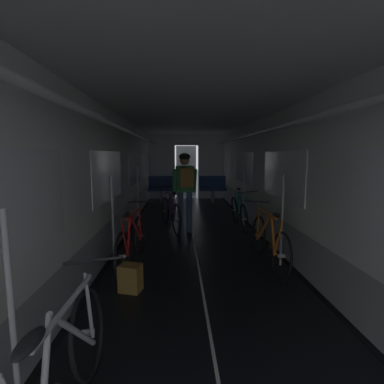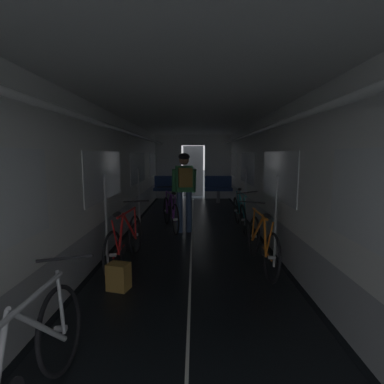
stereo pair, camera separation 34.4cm
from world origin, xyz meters
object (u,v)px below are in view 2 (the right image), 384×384
at_px(bicycle_red, 125,241).
at_px(person_cyclist_aisle, 184,184).
at_px(bicycle_purple_in_aisle, 171,213).
at_px(bicycle_teal, 240,213).
at_px(bicycle_orange, 262,243).
at_px(backpack_on_floor, 119,276).
at_px(bench_seat_far_left, 168,187).
at_px(bicycle_silver, 21,372).
at_px(bench_seat_far_right, 218,187).

height_order(bicycle_red, person_cyclist_aisle, person_cyclist_aisle).
bearing_deg(bicycle_purple_in_aisle, bicycle_teal, 1.32).
xyz_separation_m(bicycle_teal, person_cyclist_aisle, (-1.26, -0.30, 0.69)).
distance_m(bicycle_orange, backpack_on_floor, 2.12).
xyz_separation_m(bicycle_teal, bicycle_purple_in_aisle, (-1.58, -0.04, 0.00)).
xyz_separation_m(bench_seat_far_left, bicycle_red, (-0.10, -5.92, -0.18)).
bearing_deg(backpack_on_floor, bench_seat_far_left, 90.02).
relative_size(bicycle_orange, bicycle_purple_in_aisle, 1.04).
bearing_deg(bicycle_teal, bicycle_silver, -113.12).
xyz_separation_m(bicycle_silver, person_cyclist_aisle, (0.84, 4.60, 0.69)).
bearing_deg(bench_seat_far_left, bench_seat_far_right, 0.00).
bearing_deg(bench_seat_far_right, bicycle_purple_in_aisle, -110.26).
bearing_deg(person_cyclist_aisle, bicycle_orange, -58.04).
bearing_deg(bicycle_purple_in_aisle, person_cyclist_aisle, -39.19).
bearing_deg(bench_seat_far_left, bicycle_silver, -90.64).
distance_m(bench_seat_far_left, bicycle_red, 5.92).
bearing_deg(bicycle_red, bicycle_orange, -2.07).
bearing_deg(bicycle_orange, bench_seat_far_left, 108.22).
xyz_separation_m(bicycle_teal, backpack_on_floor, (-1.99, -3.02, -0.21)).
distance_m(bench_seat_far_right, bicycle_silver, 8.83).
relative_size(bench_seat_far_left, bench_seat_far_right, 1.00).
bearing_deg(bicycle_silver, bench_seat_far_right, 77.59).
distance_m(bicycle_silver, bicycle_red, 2.70).
distance_m(bicycle_silver, bicycle_orange, 3.34).
height_order(bicycle_orange, backpack_on_floor, bicycle_orange).
distance_m(bench_seat_far_left, person_cyclist_aisle, 4.12).
xyz_separation_m(bench_seat_far_right, bicycle_teal, (0.20, -3.72, -0.19)).
bearing_deg(bicycle_orange, bicycle_teal, 89.41).
height_order(bench_seat_far_left, bicycle_teal, bench_seat_far_left).
relative_size(bench_seat_far_left, person_cyclist_aisle, 0.57).
distance_m(bicycle_red, bicycle_teal, 3.04).
xyz_separation_m(bench_seat_far_left, bicycle_purple_in_aisle, (0.41, -3.75, -0.18)).
bearing_deg(backpack_on_floor, bicycle_red, 97.30).
bearing_deg(bench_seat_far_right, bicycle_teal, -86.98).
xyz_separation_m(bicycle_silver, backpack_on_floor, (0.10, 1.88, -0.21)).
distance_m(bicycle_red, backpack_on_floor, 0.85).
bearing_deg(bicycle_orange, person_cyclist_aisle, 121.96).
relative_size(bicycle_silver, backpack_on_floor, 4.98).
bearing_deg(bench_seat_far_left, bicycle_purple_in_aisle, -83.69).
xyz_separation_m(bench_seat_far_right, backpack_on_floor, (-1.80, -6.74, -0.40)).
bearing_deg(person_cyclist_aisle, bicycle_red, -113.87).
relative_size(bicycle_red, backpack_on_floor, 4.97).
relative_size(bench_seat_far_left, bicycle_silver, 0.58).
bearing_deg(bicycle_silver, bicycle_purple_in_aisle, 84.00).
height_order(bench_seat_far_right, bicycle_teal, bench_seat_far_right).
xyz_separation_m(bicycle_red, backpack_on_floor, (0.11, -0.82, -0.21)).
distance_m(bench_seat_far_right, bicycle_red, 6.22).
bearing_deg(bicycle_teal, person_cyclist_aisle, -166.53).
distance_m(bench_seat_far_right, bicycle_orange, 6.00).
xyz_separation_m(bicycle_silver, bicycle_teal, (2.09, 4.90, 0.00)).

